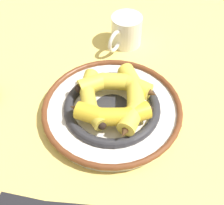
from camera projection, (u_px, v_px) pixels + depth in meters
name	position (u px, v px, depth m)	size (l,w,h in m)	color
ground_plane	(124.00, 128.00, 0.68)	(2.80, 2.80, 0.00)	#E5CC6B
decorative_bowl	(112.00, 109.00, 0.70)	(0.31, 0.31, 0.03)	white
banana_a	(111.00, 115.00, 0.64)	(0.07, 0.18, 0.04)	gold
banana_b	(133.00, 99.00, 0.67)	(0.20, 0.07, 0.04)	yellow
banana_c	(117.00, 84.00, 0.70)	(0.07, 0.19, 0.04)	yellow
banana_d	(91.00, 97.00, 0.68)	(0.17, 0.08, 0.03)	gold
coffee_mug	(126.00, 31.00, 0.84)	(0.12, 0.08, 0.08)	white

